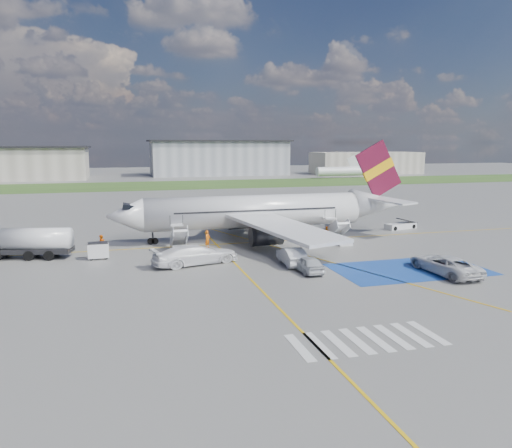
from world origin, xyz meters
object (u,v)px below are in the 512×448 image
object	(u,v)px
belt_loader	(401,226)
car_silver_b	(292,256)
airliner	(266,211)
van_white_b	(196,251)
car_silver_a	(308,264)
gpu_cart	(98,251)
van_white_a	(445,261)
fuel_tanker	(26,246)

from	to	relation	value
belt_loader	car_silver_b	xyz separation A→B (m)	(-21.04, -15.04, 0.49)
airliner	car_silver_b	bearing A→B (deg)	-95.77
airliner	van_white_b	world-z (taller)	airliner
airliner	belt_loader	distance (m)	20.00
car_silver_a	van_white_b	xyz separation A→B (m)	(-9.27, 5.69, 0.49)
airliner	gpu_cart	bearing A→B (deg)	-163.10
van_white_a	van_white_b	distance (m)	22.86
car_silver_a	van_white_b	size ratio (longest dim) A/B	0.70
airliner	van_white_b	xyz separation A→B (m)	(-10.18, -10.71, -2.14)
airliner	fuel_tanker	size ratio (longest dim) A/B	3.92
airliner	car_silver_b	size ratio (longest dim) A/B	7.11
car_silver_b	van_white_a	bearing A→B (deg)	153.69
belt_loader	car_silver_a	world-z (taller)	car_silver_a
fuel_tanker	gpu_cart	xyz separation A→B (m)	(7.00, -2.21, -0.55)
fuel_tanker	van_white_b	size ratio (longest dim) A/B	1.47
airliner	car_silver_a	size ratio (longest dim) A/B	8.29
van_white_b	fuel_tanker	bearing A→B (deg)	51.42
fuel_tanker	belt_loader	size ratio (longest dim) A/B	1.85
belt_loader	van_white_b	xyz separation A→B (m)	(-29.87, -12.45, 0.88)
airliner	van_white_b	distance (m)	14.93
fuel_tanker	belt_loader	distance (m)	46.31
fuel_tanker	belt_loader	xyz separation A→B (m)	(45.98, 5.39, -0.94)
airliner	car_silver_a	world-z (taller)	airliner
car_silver_b	van_white_a	size ratio (longest dim) A/B	0.87
fuel_tanker	car_silver_b	size ratio (longest dim) A/B	1.81
fuel_tanker	car_silver_b	world-z (taller)	fuel_tanker
airliner	car_silver_b	distance (m)	13.60
belt_loader	gpu_cart	bearing A→B (deg)	177.35
gpu_cart	car_silver_a	bearing A→B (deg)	-32.50
gpu_cart	car_silver_b	size ratio (longest dim) A/B	0.40
car_silver_a	car_silver_b	size ratio (longest dim) A/B	0.86
fuel_tanker	belt_loader	world-z (taller)	fuel_tanker
belt_loader	van_white_a	xyz separation A→B (m)	(-9.00, -21.78, 0.75)
gpu_cart	van_white_a	xyz separation A→B (m)	(29.99, -14.18, 0.36)
gpu_cart	belt_loader	world-z (taller)	gpu_cart
fuel_tanker	gpu_cart	size ratio (longest dim) A/B	4.50
fuel_tanker	van_white_b	xyz separation A→B (m)	(16.12, -7.06, -0.06)
airliner	car_silver_b	xyz separation A→B (m)	(-1.34, -13.30, -2.54)
gpu_cart	car_silver_a	size ratio (longest dim) A/B	0.47
car_silver_a	airliner	bearing A→B (deg)	-94.64
car_silver_a	van_white_a	size ratio (longest dim) A/B	0.75
gpu_cart	van_white_b	bearing A→B (deg)	-30.69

